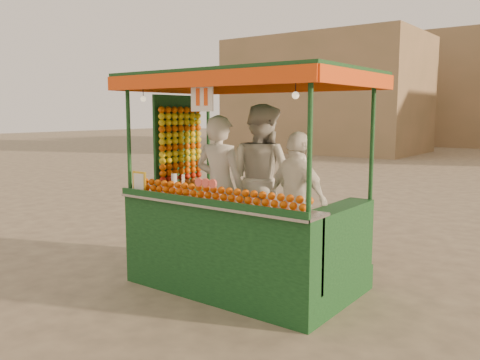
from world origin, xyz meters
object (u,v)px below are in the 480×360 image
Objects in this scene: vendor_middle at (262,179)px; vendor_right at (297,200)px; juice_cart at (236,219)px; vendor_left at (220,187)px.

vendor_right is (0.68, -0.27, -0.16)m from vendor_middle.
juice_cart is 1.47× the size of vendor_middle.
juice_cart is at bearing 101.58° from vendor_middle.
juice_cart is at bearing 44.37° from vendor_right.
vendor_left is at bearing 69.73° from vendor_middle.
juice_cart is 0.77m from vendor_right.
juice_cart is 1.59× the size of vendor_left.
juice_cart reaches higher than vendor_left.
vendor_right is at bearing -174.47° from vendor_left.
vendor_middle is at bearing -126.97° from vendor_left.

